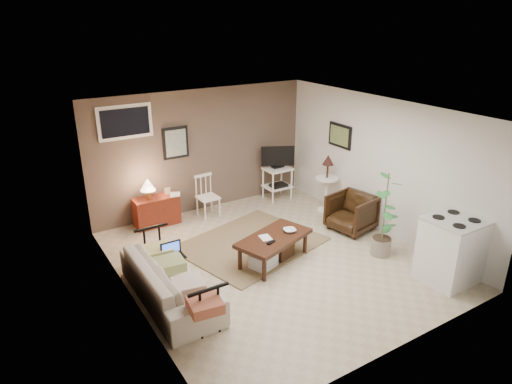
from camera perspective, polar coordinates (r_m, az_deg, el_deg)
floor at (r=7.43m, az=2.14°, el=-8.46°), size 5.00×5.00×0.00m
art_back at (r=8.68m, az=-10.02°, el=6.08°), size 0.50×0.03×0.60m
art_right at (r=8.92m, az=10.45°, el=6.94°), size 0.03×0.60×0.45m
window at (r=8.28m, az=-16.06°, el=8.40°), size 0.96×0.03×0.60m
rug at (r=7.89m, az=-0.63°, el=-6.47°), size 2.60×2.28×0.02m
coffee_table at (r=7.26m, az=2.18°, el=-6.88°), size 1.38×1.01×0.47m
sofa at (r=6.42m, az=-10.78°, el=-10.03°), size 0.59×2.01×0.79m
sofa_pillows at (r=6.20m, az=-9.61°, el=-10.19°), size 0.39×1.91×0.14m
sofa_end_rails at (r=6.48m, az=-9.78°, el=-10.19°), size 0.54×2.01×0.68m
laptop at (r=6.70m, az=-10.42°, el=-7.42°), size 0.31×0.22×0.21m
red_console at (r=8.65m, az=-12.42°, el=-2.03°), size 0.82×0.36×0.95m
spindle_chair at (r=8.86m, az=-6.07°, el=-0.67°), size 0.39×0.39×0.82m
tv_stand at (r=9.56m, az=2.73°, el=2.57°), size 0.64×0.44×1.15m
side_table at (r=9.02m, az=8.88°, el=1.90°), size 0.44×0.44×1.17m
armchair at (r=8.42m, az=11.84°, el=-2.34°), size 0.79×0.83×0.74m
potted_plant at (r=7.53m, az=15.79°, el=-2.37°), size 0.36×0.36×1.44m
stove at (r=7.27m, az=23.19°, el=-6.64°), size 0.76×0.71×1.00m
bowl at (r=7.29m, az=4.24°, el=-4.28°), size 0.20×0.10×0.20m
book_table at (r=7.03m, az=0.59°, el=-5.13°), size 0.16×0.04×0.22m
book_console at (r=8.57m, az=-10.73°, el=0.34°), size 0.18×0.10×0.25m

